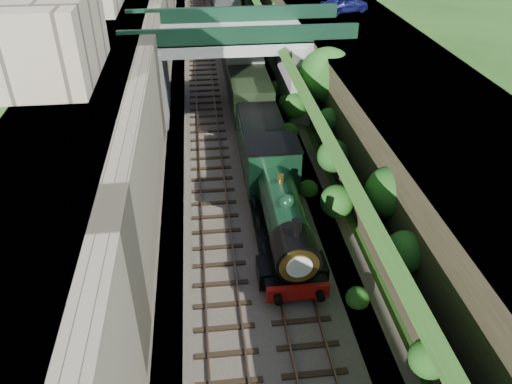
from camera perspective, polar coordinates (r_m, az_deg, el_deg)
The scene contains 16 objects.
ground at distance 20.23m, azimuth 2.81°, elevation -19.43°, with size 160.00×160.00×0.00m, color #1E4714.
trackbed at distance 35.90m, azimuth -2.27°, elevation 6.75°, with size 10.00×90.00×0.20m, color #473F38.
retaining_wall at distance 34.59m, azimuth -11.69°, elevation 11.19°, with size 1.00×90.00×7.00m, color #756B56.
street_plateau_left at distance 35.08m, azimuth -17.47°, elevation 10.66°, with size 6.00×90.00×7.00m, color #262628.
street_plateau_right at distance 36.56m, azimuth 12.95°, elevation 11.61°, with size 8.00×90.00×6.25m, color #262628.
embankment_slope at distance 34.69m, azimuth 6.03°, elevation 10.21°, with size 4.53×90.00×6.36m.
track_left at distance 35.76m, azimuth -5.49°, elevation 6.76°, with size 2.50×90.00×0.20m.
track_right at distance 35.94m, azimuth -0.35°, elevation 7.06°, with size 2.50×90.00×0.20m.
road_bridge at distance 38.16m, azimuth -1.46°, elevation 14.85°, with size 16.00×6.40×7.25m.
building_near at distance 27.94m, azimuth -22.21°, elevation 16.21°, with size 4.00×8.00×4.00m, color gray.
tree at distance 33.47m, azimuth 8.22°, elevation 12.90°, with size 3.60×3.80×6.60m.
car_blue at distance 43.01m, azimuth 10.06°, elevation 20.43°, with size 1.58×3.94×1.34m, color #11144D.
locomotive at distance 24.73m, azimuth 2.79°, elevation -1.82°, with size 3.10×10.22×3.83m.
tender at distance 31.10m, azimuth 0.63°, elevation 5.50°, with size 2.70×6.00×3.05m.
coach_front at distance 42.46m, azimuth -1.58°, elevation 13.88°, with size 2.90×18.00×3.70m.
coach_middle at distance 60.47m, azimuth -3.37°, elevation 19.71°, with size 2.90×18.00×3.70m.
Camera 1 is at (-2.37, -12.08, 16.05)m, focal length 35.00 mm.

